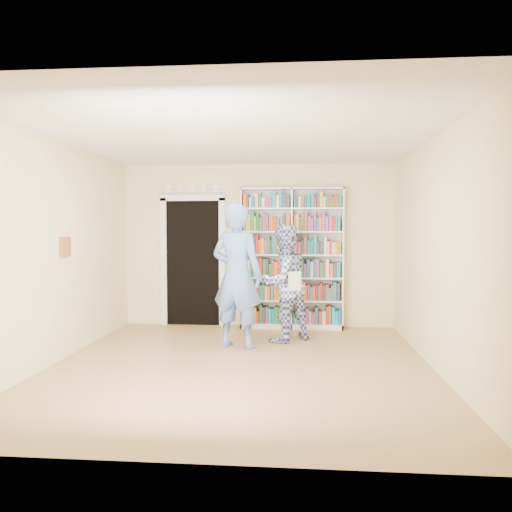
# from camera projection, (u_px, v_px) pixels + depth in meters

# --- Properties ---
(floor) EXTENTS (5.00, 5.00, 0.00)m
(floor) POSITION_uv_depth(u_px,v_px,m) (241.00, 366.00, 5.92)
(floor) COLOR #AD7E53
(floor) RESTS_ON ground
(ceiling) EXTENTS (5.00, 5.00, 0.00)m
(ceiling) POSITION_uv_depth(u_px,v_px,m) (240.00, 136.00, 5.78)
(ceiling) COLOR white
(ceiling) RESTS_ON wall_back
(wall_back) EXTENTS (4.50, 0.00, 4.50)m
(wall_back) POSITION_uv_depth(u_px,v_px,m) (258.00, 246.00, 8.34)
(wall_back) COLOR beige
(wall_back) RESTS_ON floor
(wall_left) EXTENTS (0.00, 5.00, 5.00)m
(wall_left) POSITION_uv_depth(u_px,v_px,m) (56.00, 252.00, 6.04)
(wall_left) COLOR beige
(wall_left) RESTS_ON floor
(wall_right) EXTENTS (0.00, 5.00, 5.00)m
(wall_right) POSITION_uv_depth(u_px,v_px,m) (437.00, 253.00, 5.65)
(wall_right) COLOR beige
(wall_right) RESTS_ON floor
(bookshelf) EXTENTS (1.67, 0.31, 2.29)m
(bookshelf) POSITION_uv_depth(u_px,v_px,m) (292.00, 258.00, 8.14)
(bookshelf) COLOR white
(bookshelf) RESTS_ON floor
(doorway) EXTENTS (1.10, 0.08, 2.43)m
(doorway) POSITION_uv_depth(u_px,v_px,m) (193.00, 256.00, 8.42)
(doorway) COLOR black
(doorway) RESTS_ON floor
(wall_art) EXTENTS (0.03, 0.25, 0.25)m
(wall_art) POSITION_uv_depth(u_px,v_px,m) (65.00, 247.00, 6.24)
(wall_art) COLOR brown
(wall_art) RESTS_ON wall_left
(man_blue) EXTENTS (0.83, 0.67, 1.97)m
(man_blue) POSITION_uv_depth(u_px,v_px,m) (237.00, 276.00, 6.79)
(man_blue) COLOR #5A7EC8
(man_blue) RESTS_ON floor
(man_plaid) EXTENTS (1.04, 1.02, 1.69)m
(man_plaid) POSITION_uv_depth(u_px,v_px,m) (283.00, 283.00, 7.20)
(man_plaid) COLOR navy
(man_plaid) RESTS_ON floor
(paper_sheet) EXTENTS (0.18, 0.08, 0.27)m
(paper_sheet) POSITION_uv_depth(u_px,v_px,m) (295.00, 281.00, 6.93)
(paper_sheet) COLOR white
(paper_sheet) RESTS_ON man_plaid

